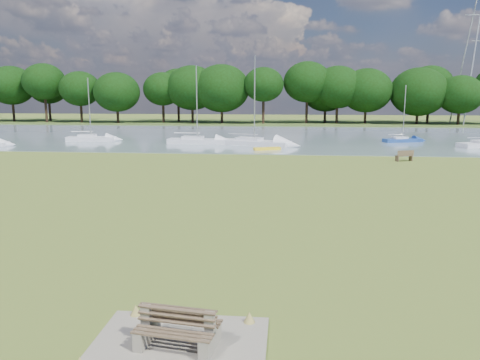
# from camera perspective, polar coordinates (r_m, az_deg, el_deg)

# --- Properties ---
(ground) EXTENTS (220.00, 220.00, 0.00)m
(ground) POSITION_cam_1_polar(r_m,az_deg,el_deg) (24.94, -0.17, -3.45)
(ground) COLOR olive
(river) EXTENTS (220.00, 40.00, 0.10)m
(river) POSITION_cam_1_polar(r_m,az_deg,el_deg) (66.39, 3.59, 5.32)
(river) COLOR slate
(river) RESTS_ON ground
(far_bank) EXTENTS (220.00, 20.00, 0.40)m
(far_bank) POSITION_cam_1_polar(r_m,az_deg,el_deg) (96.29, 4.29, 6.94)
(far_bank) COLOR #4C6626
(far_bank) RESTS_ON ground
(concrete_pad) EXTENTS (4.20, 3.20, 0.10)m
(concrete_pad) POSITION_cam_1_polar(r_m,az_deg,el_deg) (11.98, -7.52, -19.52)
(concrete_pad) COLOR gray
(concrete_pad) RESTS_ON ground
(bench_pair) EXTENTS (2.06, 1.38, 1.03)m
(bench_pair) POSITION_cam_1_polar(r_m,az_deg,el_deg) (11.75, -7.58, -17.53)
(bench_pair) COLOR gray
(bench_pair) RESTS_ON concrete_pad
(riverbank_bench) EXTENTS (1.69, 1.02, 1.00)m
(riverbank_bench) POSITION_cam_1_polar(r_m,az_deg,el_deg) (44.46, 19.42, 2.81)
(riverbank_bench) COLOR brown
(riverbank_bench) RESTS_ON ground
(kayak) EXTENTS (2.95, 1.74, 0.29)m
(kayak) POSITION_cam_1_polar(r_m,az_deg,el_deg) (50.07, 3.32, 3.84)
(kayak) COLOR yellow
(kayak) RESTS_ON river
(tree_line) EXTENTS (159.65, 9.84, 11.90)m
(tree_line) POSITION_cam_1_polar(r_m,az_deg,el_deg) (92.26, 9.57, 11.04)
(tree_line) COLOR black
(tree_line) RESTS_ON far_bank
(sailboat_0) EXTENTS (6.15, 2.22, 7.84)m
(sailboat_0) POSITION_cam_1_polar(r_m,az_deg,el_deg) (62.45, -17.77, 5.02)
(sailboat_0) COLOR silver
(sailboat_0) RESTS_ON river
(sailboat_1) EXTENTS (7.18, 2.40, 9.16)m
(sailboat_1) POSITION_cam_1_polar(r_m,az_deg,el_deg) (56.57, -5.30, 4.98)
(sailboat_1) COLOR silver
(sailboat_1) RESTS_ON river
(sailboat_2) EXTENTS (8.71, 5.11, 10.18)m
(sailboat_2) POSITION_cam_1_polar(r_m,az_deg,el_deg) (54.59, 1.66, 4.80)
(sailboat_2) COLOR silver
(sailboat_2) RESTS_ON river
(sailboat_4) EXTENTS (5.04, 2.83, 6.93)m
(sailboat_4) POSITION_cam_1_polar(r_m,az_deg,el_deg) (61.48, 19.16, 4.77)
(sailboat_4) COLOR navy
(sailboat_4) RESTS_ON river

